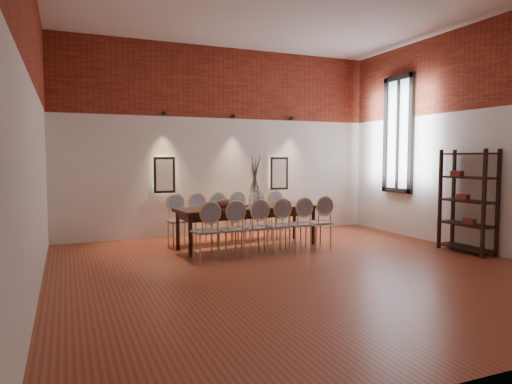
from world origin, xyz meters
name	(u,v)px	position (x,y,z in m)	size (l,w,h in m)	color
floor	(299,270)	(0.00, 0.00, -0.01)	(7.00, 7.00, 0.02)	#964228
wall_back	(223,142)	(0.00, 3.55, 2.00)	(7.00, 0.10, 4.00)	silver
wall_left	(28,127)	(-3.55, 0.00, 2.00)	(0.10, 7.00, 4.00)	silver
wall_right	(479,138)	(3.55, 0.00, 2.00)	(0.10, 7.00, 4.00)	silver
brick_band_back	(223,83)	(0.00, 3.48, 3.25)	(7.00, 0.02, 1.50)	maroon
brick_band_left	(31,17)	(-3.48, 0.00, 3.25)	(0.02, 7.00, 1.50)	maroon
brick_band_right	(479,65)	(3.48, 0.00, 3.25)	(0.02, 7.00, 1.50)	maroon
niche_left	(164,175)	(-1.30, 3.45, 1.30)	(0.36, 0.06, 0.66)	#FFEAC6
niche_right	(279,173)	(1.30, 3.45, 1.30)	(0.36, 0.06, 0.66)	#FFEAC6
spot_fixture_left	(163,113)	(-1.30, 3.42, 2.55)	(0.08, 0.08, 0.10)	black
spot_fixture_mid	(233,116)	(0.20, 3.42, 2.55)	(0.08, 0.08, 0.10)	black
spot_fixture_right	(291,118)	(1.60, 3.42, 2.55)	(0.08, 0.08, 0.10)	black
window_glass	(399,135)	(3.46, 2.00, 2.15)	(0.02, 0.78, 2.38)	silver
window_frame	(398,135)	(3.44, 2.00, 2.15)	(0.08, 0.90, 2.50)	black
window_mullion	(398,135)	(3.44, 2.00, 2.15)	(0.06, 0.06, 2.40)	black
dining_table	(248,227)	(-0.08, 1.88, 0.38)	(2.62, 0.84, 0.75)	black
chair_near_a	(206,232)	(-1.11, 1.09, 0.47)	(0.44, 0.44, 0.94)	tan
chair_near_b	(231,230)	(-0.68, 1.13, 0.47)	(0.44, 0.44, 0.94)	tan
chair_near_c	(254,228)	(-0.24, 1.17, 0.47)	(0.44, 0.44, 0.94)	tan
chair_near_d	(277,226)	(0.19, 1.20, 0.47)	(0.44, 0.44, 0.94)	tan
chair_near_e	(298,224)	(0.63, 1.24, 0.47)	(0.44, 0.44, 0.94)	tan
chair_near_f	(318,223)	(1.07, 1.27, 0.47)	(0.44, 0.44, 0.94)	tan
chair_far_a	(179,221)	(-1.23, 2.49, 0.47)	(0.44, 0.44, 0.94)	tan
chair_far_b	(201,219)	(-0.79, 2.53, 0.47)	(0.44, 0.44, 0.94)	tan
chair_far_c	(222,218)	(-0.35, 2.56, 0.47)	(0.44, 0.44, 0.94)	tan
chair_far_d	(242,217)	(0.08, 2.60, 0.47)	(0.44, 0.44, 0.94)	tan
chair_far_e	(261,215)	(0.52, 2.63, 0.47)	(0.44, 0.44, 0.94)	tan
chair_far_f	(280,214)	(0.95, 2.67, 0.47)	(0.44, 0.44, 0.94)	tan
vase	(255,198)	(0.08, 1.89, 0.90)	(0.14, 0.14, 0.30)	silver
dried_branches	(255,174)	(0.08, 1.89, 1.35)	(0.50, 0.50, 0.70)	#4E4330
bowl	(224,203)	(-0.57, 1.79, 0.84)	(0.24, 0.24, 0.18)	#5B2E21
book	(239,206)	(-0.23, 1.94, 0.77)	(0.26, 0.18, 0.03)	#8E1D65
shelving_rack	(468,201)	(3.28, -0.04, 0.90)	(0.38, 1.00, 1.80)	black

